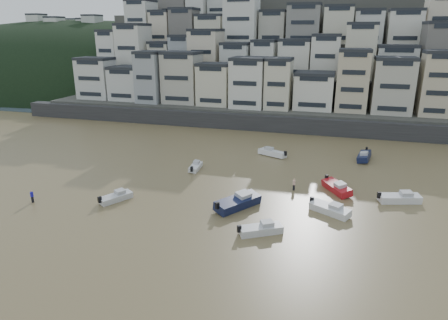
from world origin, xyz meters
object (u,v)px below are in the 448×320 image
(boat_j, at_px, (116,196))
(boat_a, at_px, (261,228))
(boat_h, at_px, (272,152))
(person_pink, at_px, (294,184))
(boat_i, at_px, (364,155))
(boat_d, at_px, (400,197))
(boat_f, at_px, (196,166))
(boat_b, at_px, (330,208))
(boat_e, at_px, (337,186))
(boat_c, at_px, (238,201))
(person_blue, at_px, (32,196))

(boat_j, relative_size, boat_a, 0.91)
(boat_h, bearing_deg, person_pink, 133.49)
(boat_a, relative_size, boat_i, 0.88)
(boat_j, distance_m, boat_i, 42.49)
(boat_a, relative_size, boat_d, 0.91)
(boat_f, distance_m, person_pink, 16.92)
(person_pink, bearing_deg, boat_b, -51.07)
(person_pink, bearing_deg, boat_e, 10.36)
(boat_a, height_order, person_pink, person_pink)
(boat_f, height_order, boat_h, boat_h)
(boat_a, relative_size, boat_c, 0.75)
(boat_a, bearing_deg, person_blue, 149.32)
(boat_d, distance_m, boat_b, 10.57)
(person_blue, relative_size, person_pink, 1.00)
(boat_d, xyz_separation_m, person_blue, (-46.21, -13.45, 0.08))
(boat_a, xyz_separation_m, boat_c, (-4.12, 5.82, 0.25))
(boat_c, height_order, boat_d, boat_c)
(person_blue, bearing_deg, boat_b, 11.13)
(boat_h, relative_size, boat_i, 0.94)
(boat_e, distance_m, boat_i, 16.86)
(boat_h, bearing_deg, boat_a, 120.26)
(boat_f, distance_m, boat_d, 30.51)
(boat_i, relative_size, person_pink, 3.48)
(boat_e, distance_m, boat_h, 18.16)
(boat_i, xyz_separation_m, person_pink, (-10.12, -17.35, 0.05))
(boat_f, distance_m, boat_e, 22.38)
(boat_c, bearing_deg, boat_b, -49.08)
(boat_a, bearing_deg, boat_f, 97.49)
(boat_f, relative_size, boat_a, 0.85)
(boat_j, relative_size, boat_c, 0.68)
(boat_i, xyz_separation_m, person_blue, (-42.52, -31.11, 0.05))
(boat_j, xyz_separation_m, boat_e, (27.96, 11.32, 0.15))
(boat_a, relative_size, person_pink, 3.05)
(boat_a, bearing_deg, boat_i, 37.90)
(boat_d, relative_size, person_pink, 3.35)
(boat_e, bearing_deg, boat_h, -173.41)
(boat_e, xyz_separation_m, boat_b, (-0.64, -7.43, -0.05))
(boat_d, distance_m, person_pink, 13.81)
(boat_f, bearing_deg, boat_e, -102.60)
(boat_j, height_order, boat_i, boat_i)
(boat_a, distance_m, person_blue, 30.36)
(boat_h, relative_size, person_pink, 3.27)
(boat_c, distance_m, boat_d, 21.36)
(boat_c, height_order, boat_i, boat_c)
(boat_e, bearing_deg, boat_c, -85.41)
(boat_c, xyz_separation_m, boat_e, (11.94, 8.97, -0.16))
(person_blue, height_order, person_pink, same)
(boat_j, height_order, boat_b, boat_b)
(boat_b, bearing_deg, boat_d, 64.60)
(boat_h, bearing_deg, boat_f, 68.33)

